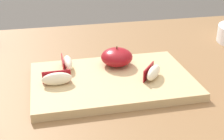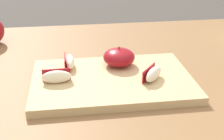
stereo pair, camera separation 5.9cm
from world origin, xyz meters
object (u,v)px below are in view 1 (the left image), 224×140
cutting_board (112,81)px  apple_wedge_front (67,63)px  apple_wedge_right (57,79)px  apple_half_skin_up (117,57)px  apple_wedge_middle (153,73)px

cutting_board → apple_wedge_front: bearing=144.2°
cutting_board → apple_wedge_right: size_ratio=5.48×
apple_wedge_right → apple_half_skin_up: bearing=26.0°
apple_wedge_right → apple_wedge_middle: bearing=-4.3°
apple_wedge_middle → cutting_board: bearing=163.7°
cutting_board → apple_wedge_front: 0.13m
apple_wedge_right → apple_wedge_middle: (0.24, -0.02, 0.00)m
apple_wedge_right → apple_wedge_front: size_ratio=1.00×
apple_half_skin_up → cutting_board: bearing=-112.4°
cutting_board → apple_half_skin_up: 0.08m
cutting_board → apple_wedge_middle: size_ratio=5.59×
apple_half_skin_up → apple_wedge_right: size_ratio=1.17×
apple_wedge_right → apple_wedge_middle: size_ratio=1.02×
apple_wedge_front → apple_wedge_middle: same height
cutting_board → apple_wedge_middle: apple_wedge_middle is taller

